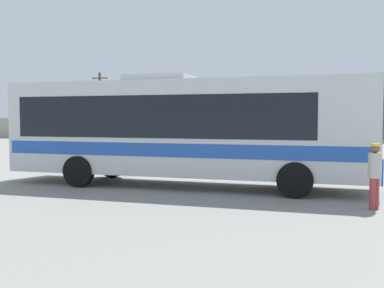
{
  "coord_description": "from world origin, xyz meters",
  "views": [
    {
      "loc": [
        5.43,
        -15.07,
        2.32
      ],
      "look_at": [
        1.0,
        1.42,
        1.29
      ],
      "focal_mm": 41.8,
      "sensor_mm": 36.0,
      "label": 1
    }
  ],
  "objects_px": {
    "utility_pole_near": "(100,104)",
    "parked_car_leftmost_red": "(123,133)",
    "coach_bus_silver_blue": "(181,127)",
    "roadside_tree_midleft": "(276,102)",
    "roadside_tree_midright": "(383,90)",
    "parked_car_second_red": "(183,134)",
    "parked_car_third_dark_blue": "(245,135)",
    "roadside_tree_left": "(175,91)",
    "attendant_by_bus_door": "(375,172)"
  },
  "relations": [
    {
      "from": "parked_car_second_red",
      "to": "roadside_tree_midleft",
      "type": "relative_size",
      "value": 0.79
    },
    {
      "from": "roadside_tree_midleft",
      "to": "roadside_tree_midright",
      "type": "bearing_deg",
      "value": 19.28
    },
    {
      "from": "coach_bus_silver_blue",
      "to": "parked_car_leftmost_red",
      "type": "distance_m",
      "value": 28.56
    },
    {
      "from": "attendant_by_bus_door",
      "to": "parked_car_second_red",
      "type": "xyz_separation_m",
      "value": [
        -13.26,
        28.58,
        -0.17
      ]
    },
    {
      "from": "parked_car_leftmost_red",
      "to": "utility_pole_near",
      "type": "bearing_deg",
      "value": 133.08
    },
    {
      "from": "attendant_by_bus_door",
      "to": "utility_pole_near",
      "type": "relative_size",
      "value": 0.23
    },
    {
      "from": "parked_car_second_red",
      "to": "parked_car_third_dark_blue",
      "type": "xyz_separation_m",
      "value": [
        5.96,
        -0.68,
        -0.01
      ]
    },
    {
      "from": "utility_pole_near",
      "to": "parked_car_leftmost_red",
      "type": "bearing_deg",
      "value": -46.92
    },
    {
      "from": "coach_bus_silver_blue",
      "to": "parked_car_leftmost_red",
      "type": "height_order",
      "value": "coach_bus_silver_blue"
    },
    {
      "from": "parked_car_leftmost_red",
      "to": "roadside_tree_left",
      "type": "height_order",
      "value": "roadside_tree_left"
    },
    {
      "from": "attendant_by_bus_door",
      "to": "roadside_tree_midleft",
      "type": "relative_size",
      "value": 0.29
    },
    {
      "from": "roadside_tree_midright",
      "to": "parked_car_leftmost_red",
      "type": "bearing_deg",
      "value": -157.43
    },
    {
      "from": "roadside_tree_midleft",
      "to": "roadside_tree_midright",
      "type": "height_order",
      "value": "roadside_tree_midright"
    },
    {
      "from": "attendant_by_bus_door",
      "to": "roadside_tree_midleft",
      "type": "xyz_separation_m",
      "value": [
        -5.07,
        34.26,
        2.89
      ]
    },
    {
      "from": "utility_pole_near",
      "to": "roadside_tree_left",
      "type": "xyz_separation_m",
      "value": [
        7.52,
        3.77,
        1.47
      ]
    },
    {
      "from": "utility_pole_near",
      "to": "coach_bus_silver_blue",
      "type": "bearing_deg",
      "value": -59.1
    },
    {
      "from": "roadside_tree_midleft",
      "to": "parked_car_leftmost_red",
      "type": "bearing_deg",
      "value": -155.05
    },
    {
      "from": "parked_car_third_dark_blue",
      "to": "roadside_tree_left",
      "type": "relative_size",
      "value": 0.58
    },
    {
      "from": "parked_car_third_dark_blue",
      "to": "utility_pole_near",
      "type": "xyz_separation_m",
      "value": [
        -16.93,
        5.36,
        3.02
      ]
    },
    {
      "from": "parked_car_third_dark_blue",
      "to": "parked_car_leftmost_red",
      "type": "bearing_deg",
      "value": -179.24
    },
    {
      "from": "parked_car_third_dark_blue",
      "to": "coach_bus_silver_blue",
      "type": "bearing_deg",
      "value": -86.63
    },
    {
      "from": "parked_car_third_dark_blue",
      "to": "utility_pole_near",
      "type": "height_order",
      "value": "utility_pole_near"
    },
    {
      "from": "attendant_by_bus_door",
      "to": "utility_pole_near",
      "type": "bearing_deg",
      "value": 126.07
    },
    {
      "from": "roadside_tree_left",
      "to": "attendant_by_bus_door",
      "type": "bearing_deg",
      "value": -65.72
    },
    {
      "from": "coach_bus_silver_blue",
      "to": "roadside_tree_left",
      "type": "relative_size",
      "value": 1.64
    },
    {
      "from": "parked_car_second_red",
      "to": "roadside_tree_midright",
      "type": "height_order",
      "value": "roadside_tree_midright"
    },
    {
      "from": "roadside_tree_midright",
      "to": "parked_car_third_dark_blue",
      "type": "bearing_deg",
      "value": -141.8
    },
    {
      "from": "parked_car_third_dark_blue",
      "to": "utility_pole_near",
      "type": "bearing_deg",
      "value": 162.42
    },
    {
      "from": "parked_car_leftmost_red",
      "to": "roadside_tree_midleft",
      "type": "bearing_deg",
      "value": 24.95
    },
    {
      "from": "coach_bus_silver_blue",
      "to": "utility_pole_near",
      "type": "distance_m",
      "value": 35.93
    },
    {
      "from": "parked_car_third_dark_blue",
      "to": "attendant_by_bus_door",
      "type": "bearing_deg",
      "value": -75.33
    },
    {
      "from": "roadside_tree_midright",
      "to": "roadside_tree_midleft",
      "type": "bearing_deg",
      "value": -160.72
    },
    {
      "from": "parked_car_leftmost_red",
      "to": "parked_car_third_dark_blue",
      "type": "xyz_separation_m",
      "value": [
        11.76,
        0.16,
        -0.01
      ]
    },
    {
      "from": "coach_bus_silver_blue",
      "to": "parked_car_third_dark_blue",
      "type": "relative_size",
      "value": 2.84
    },
    {
      "from": "coach_bus_silver_blue",
      "to": "parked_car_second_red",
      "type": "height_order",
      "value": "coach_bus_silver_blue"
    },
    {
      "from": "coach_bus_silver_blue",
      "to": "parked_car_third_dark_blue",
      "type": "distance_m",
      "value": 25.5
    },
    {
      "from": "parked_car_third_dark_blue",
      "to": "roadside_tree_midright",
      "type": "height_order",
      "value": "roadside_tree_midright"
    },
    {
      "from": "attendant_by_bus_door",
      "to": "parked_car_third_dark_blue",
      "type": "distance_m",
      "value": 28.84
    },
    {
      "from": "roadside_tree_left",
      "to": "coach_bus_silver_blue",
      "type": "bearing_deg",
      "value": -72.49
    },
    {
      "from": "roadside_tree_left",
      "to": "roadside_tree_midright",
      "type": "bearing_deg",
      "value": 2.33
    },
    {
      "from": "parked_car_leftmost_red",
      "to": "roadside_tree_midright",
      "type": "distance_m",
      "value": 26.91
    },
    {
      "from": "parked_car_third_dark_blue",
      "to": "roadside_tree_midleft",
      "type": "relative_size",
      "value": 0.75
    },
    {
      "from": "roadside_tree_midleft",
      "to": "roadside_tree_midright",
      "type": "xyz_separation_m",
      "value": [
        10.53,
        3.68,
        1.28
      ]
    },
    {
      "from": "attendant_by_bus_door",
      "to": "utility_pole_near",
      "type": "distance_m",
      "value": 41.25
    },
    {
      "from": "attendant_by_bus_door",
      "to": "roadside_tree_midleft",
      "type": "bearing_deg",
      "value": 98.42
    },
    {
      "from": "parked_car_third_dark_blue",
      "to": "roadside_tree_midright",
      "type": "distance_m",
      "value": 16.8
    },
    {
      "from": "coach_bus_silver_blue",
      "to": "roadside_tree_midleft",
      "type": "distance_m",
      "value": 31.84
    },
    {
      "from": "attendant_by_bus_door",
      "to": "parked_car_third_dark_blue",
      "type": "bearing_deg",
      "value": 104.67
    },
    {
      "from": "coach_bus_silver_blue",
      "to": "attendant_by_bus_door",
      "type": "height_order",
      "value": "coach_bus_silver_blue"
    },
    {
      "from": "parked_car_leftmost_red",
      "to": "parked_car_second_red",
      "type": "height_order",
      "value": "parked_car_second_red"
    }
  ]
}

